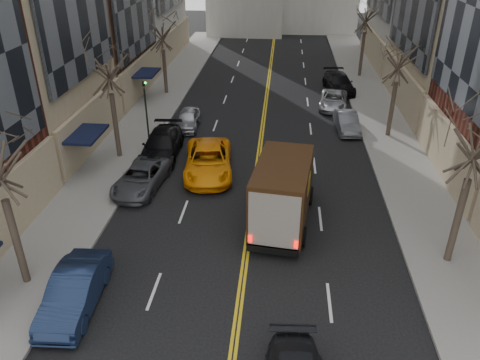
# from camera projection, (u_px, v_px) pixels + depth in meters

# --- Properties ---
(sidewalk_left) EXTENTS (4.00, 66.00, 0.15)m
(sidewalk_left) POSITION_uv_depth(u_px,v_px,m) (146.00, 117.00, 35.89)
(sidewalk_left) COLOR slate
(sidewalk_left) RESTS_ON ground
(sidewalk_right) EXTENTS (4.00, 66.00, 0.15)m
(sidewalk_right) POSITION_uv_depth(u_px,v_px,m) (385.00, 125.00, 34.44)
(sidewalk_right) COLOR slate
(sidewalk_right) RESTS_ON ground
(tree_lf_mid) EXTENTS (3.20, 3.20, 8.91)m
(tree_lf_mid) POSITION_uv_depth(u_px,v_px,m) (106.00, 53.00, 26.64)
(tree_lf_mid) COLOR #382D23
(tree_lf_mid) RESTS_ON sidewalk_left
(tree_lf_far) EXTENTS (3.20, 3.20, 8.12)m
(tree_lf_far) POSITION_uv_depth(u_px,v_px,m) (161.00, 23.00, 38.30)
(tree_lf_far) COLOR #382D23
(tree_lf_far) RESTS_ON sidewalk_left
(tree_rt_mid) EXTENTS (3.20, 3.20, 8.32)m
(tree_rt_mid) POSITION_uv_depth(u_px,v_px,m) (402.00, 48.00, 29.81)
(tree_rt_mid) COLOR #382D23
(tree_rt_mid) RESTS_ON sidewalk_right
(tree_rt_far) EXTENTS (3.20, 3.20, 9.11)m
(tree_rt_far) POSITION_uv_depth(u_px,v_px,m) (368.00, 4.00, 42.68)
(tree_rt_far) COLOR #382D23
(tree_rt_far) RESTS_ON sidewalk_right
(traffic_signal) EXTENTS (0.29, 0.26, 4.70)m
(traffic_signal) POSITION_uv_depth(u_px,v_px,m) (146.00, 106.00, 30.07)
(traffic_signal) COLOR black
(traffic_signal) RESTS_ON sidewalk_left
(ups_truck) EXTENTS (3.21, 6.63, 3.50)m
(ups_truck) POSITION_uv_depth(u_px,v_px,m) (283.00, 191.00, 22.40)
(ups_truck) COLOR black
(ups_truck) RESTS_ON ground
(taxi) EXTENTS (3.43, 6.15, 1.63)m
(taxi) POSITION_uv_depth(u_px,v_px,m) (208.00, 161.00, 27.51)
(taxi) COLOR orange
(taxi) RESTS_ON ground
(pedestrian) EXTENTS (0.61, 0.74, 1.75)m
(pedestrian) POSITION_uv_depth(u_px,v_px,m) (273.00, 191.00, 24.24)
(pedestrian) COLOR black
(pedestrian) RESTS_ON ground
(parked_lf_b) EXTENTS (1.81, 4.66, 1.51)m
(parked_lf_b) POSITION_uv_depth(u_px,v_px,m) (75.00, 291.00, 17.73)
(parked_lf_b) COLOR #131F3C
(parked_lf_b) RESTS_ON ground
(parked_lf_c) EXTENTS (2.65, 4.94, 1.32)m
(parked_lf_c) POSITION_uv_depth(u_px,v_px,m) (141.00, 178.00, 25.97)
(parked_lf_c) COLOR #484A4F
(parked_lf_c) RESTS_ON ground
(parked_lf_d) EXTENTS (2.44, 5.52, 1.58)m
(parked_lf_d) POSITION_uv_depth(u_px,v_px,m) (162.00, 145.00, 29.57)
(parked_lf_d) COLOR black
(parked_lf_d) RESTS_ON ground
(parked_lf_e) EXTENTS (1.78, 4.03, 1.35)m
(parked_lf_e) POSITION_uv_depth(u_px,v_px,m) (188.00, 119.00, 33.92)
(parked_lf_e) COLOR #A4A6AC
(parked_lf_e) RESTS_ON ground
(parked_rt_a) EXTENTS (1.65, 4.10, 1.32)m
(parked_rt_a) POSITION_uv_depth(u_px,v_px,m) (347.00, 122.00, 33.42)
(parked_rt_a) COLOR #52565B
(parked_rt_a) RESTS_ON ground
(parked_rt_b) EXTENTS (2.68, 4.85, 1.28)m
(parked_rt_b) POSITION_uv_depth(u_px,v_px,m) (333.00, 100.00, 37.74)
(parked_rt_b) COLOR #A7AAAF
(parked_rt_b) RESTS_ON ground
(parked_rt_c) EXTENTS (2.82, 5.57, 1.55)m
(parked_rt_c) POSITION_uv_depth(u_px,v_px,m) (339.00, 83.00, 41.43)
(parked_rt_c) COLOR black
(parked_rt_c) RESTS_ON ground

